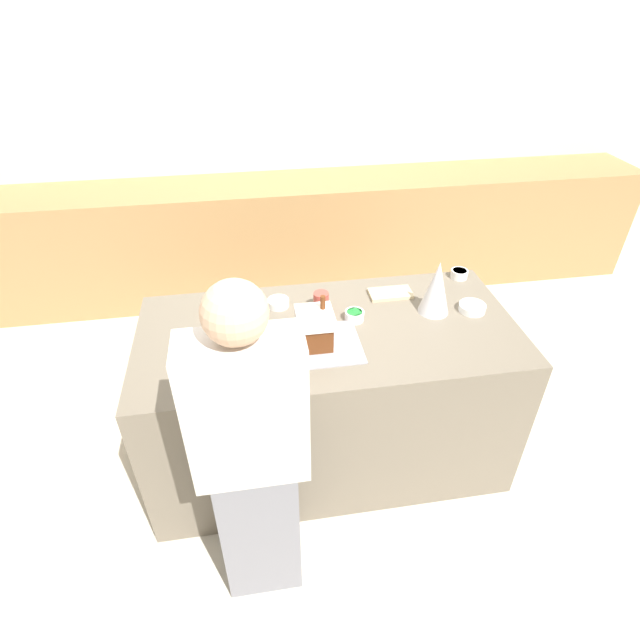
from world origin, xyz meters
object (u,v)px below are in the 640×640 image
at_px(cookbook, 390,293).
at_px(person, 252,458).
at_px(candy_bowl_beside_tree, 459,274).
at_px(gingerbread_house, 315,328).
at_px(candy_bowl_front_corner, 472,307).
at_px(candy_bowl_far_left, 354,315).
at_px(candy_bowl_center_rear, 278,302).
at_px(mug, 321,301).
at_px(baking_tray, 315,345).
at_px(decorative_tree, 437,288).

xyz_separation_m(cookbook, person, (-0.80, -0.94, -0.07)).
bearing_deg(candy_bowl_beside_tree, cookbook, -164.77).
xyz_separation_m(gingerbread_house, candy_bowl_beside_tree, (0.91, 0.49, -0.08)).
xyz_separation_m(candy_bowl_front_corner, candy_bowl_beside_tree, (0.06, 0.33, 0.01)).
distance_m(candy_bowl_far_left, person, 0.93).
distance_m(candy_bowl_center_rear, mug, 0.23).
relative_size(baking_tray, person, 0.27).
bearing_deg(cookbook, mug, -168.86).
xyz_separation_m(decorative_tree, person, (-0.98, -0.75, -0.21)).
bearing_deg(candy_bowl_center_rear, candy_bowl_far_left, -26.99).
bearing_deg(decorative_tree, candy_bowl_far_left, -178.58).
bearing_deg(candy_bowl_beside_tree, gingerbread_house, -151.54).
relative_size(mug, person, 0.06).
xyz_separation_m(candy_bowl_far_left, candy_bowl_beside_tree, (0.68, 0.32, -0.00)).
xyz_separation_m(decorative_tree, candy_bowl_front_corner, (0.20, -0.03, -0.12)).
xyz_separation_m(baking_tray, candy_bowl_front_corner, (0.85, 0.16, 0.02)).
bearing_deg(candy_bowl_beside_tree, person, -139.61).
distance_m(candy_bowl_center_rear, candy_bowl_far_left, 0.41).
height_order(candy_bowl_far_left, candy_bowl_beside_tree, candy_bowl_far_left).
bearing_deg(gingerbread_house, cookbook, 38.41).
height_order(baking_tray, person, person).
relative_size(candy_bowl_front_corner, cookbook, 0.59).
xyz_separation_m(baking_tray, cookbook, (0.47, 0.37, 0.01)).
bearing_deg(candy_bowl_front_corner, candy_bowl_far_left, 178.42).
relative_size(decorative_tree, candy_bowl_front_corner, 2.09).
relative_size(decorative_tree, candy_bowl_beside_tree, 2.96).
relative_size(gingerbread_house, candy_bowl_beside_tree, 2.57).
height_order(gingerbread_house, person, person).
relative_size(baking_tray, candy_bowl_center_rear, 3.78).
relative_size(gingerbread_house, decorative_tree, 0.87).
bearing_deg(person, candy_bowl_beside_tree, 40.39).
height_order(candy_bowl_front_corner, mug, mug).
height_order(baking_tray, gingerbread_house, gingerbread_house).
xyz_separation_m(decorative_tree, mug, (-0.57, 0.11, -0.09)).
relative_size(decorative_tree, person, 0.18).
height_order(baking_tray, candy_bowl_beside_tree, candy_bowl_beside_tree).
relative_size(baking_tray, gingerbread_house, 1.73).
distance_m(baking_tray, candy_bowl_front_corner, 0.86).
bearing_deg(person, candy_bowl_far_left, 53.01).
xyz_separation_m(gingerbread_house, candy_bowl_front_corner, (0.85, 0.16, -0.08)).
height_order(candy_bowl_far_left, cookbook, candy_bowl_far_left).
bearing_deg(gingerbread_house, baking_tray, -147.80).
distance_m(gingerbread_house, decorative_tree, 0.68).
bearing_deg(candy_bowl_far_left, gingerbread_house, -142.02).
height_order(candy_bowl_front_corner, person, person).
relative_size(baking_tray, candy_bowl_beside_tree, 4.43).
xyz_separation_m(mug, person, (-0.41, -0.86, -0.11)).
bearing_deg(person, candy_bowl_front_corner, 31.52).
height_order(decorative_tree, person, person).
distance_m(candy_bowl_far_left, candy_bowl_beside_tree, 0.75).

